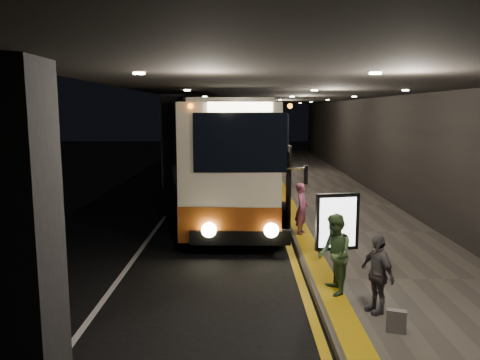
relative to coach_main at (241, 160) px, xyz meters
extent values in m
plane|color=black|center=(-0.97, -4.98, -1.94)|extent=(90.00, 90.00, 0.00)
cube|color=silver|center=(-2.77, 0.02, -1.94)|extent=(0.12, 50.00, 0.01)
cube|color=gold|center=(1.38, 0.02, -1.94)|extent=(0.18, 50.00, 0.01)
cube|color=#514C44|center=(3.78, 0.02, -1.87)|extent=(4.50, 50.00, 0.15)
cube|color=gold|center=(1.88, 0.02, -1.79)|extent=(0.50, 50.00, 0.01)
cube|color=black|center=(6.03, 0.02, 1.06)|extent=(0.10, 50.00, 6.00)
cube|color=black|center=(-2.47, -12.98, 0.26)|extent=(0.80, 0.80, 4.40)
cube|color=black|center=(-2.47, -0.98, 0.26)|extent=(0.80, 0.80, 4.40)
cube|color=black|center=(-2.47, 11.02, 0.26)|extent=(0.80, 0.80, 4.40)
cube|color=black|center=(1.53, 0.02, 2.66)|extent=(9.00, 50.00, 0.40)
cube|color=beige|center=(0.00, 0.02, 0.29)|extent=(3.21, 12.88, 3.62)
cube|color=#9A5716|center=(0.00, 0.02, -1.04)|extent=(3.23, 12.90, 0.96)
cube|color=black|center=(0.00, -6.40, 1.09)|extent=(2.34, 0.16, 1.49)
cube|color=black|center=(0.00, -6.32, -1.36)|extent=(2.62, 0.36, 0.37)
cylinder|color=black|center=(-1.21, -4.02, -1.41)|extent=(0.30, 1.06, 1.06)
cylinder|color=black|center=(1.21, -4.02, -1.41)|extent=(0.30, 1.06, 1.06)
cylinder|color=black|center=(-1.21, 4.28, -1.41)|extent=(0.30, 1.06, 1.06)
cylinder|color=black|center=(1.21, 4.28, -1.41)|extent=(0.30, 1.06, 1.06)
sphere|color=#FFEAA5|center=(-0.80, -6.41, -1.14)|extent=(0.38, 0.38, 0.38)
sphere|color=#FFEAA5|center=(0.80, -6.41, -1.14)|extent=(0.38, 0.38, 0.38)
cube|color=#FFF2BF|center=(0.00, -6.41, 1.98)|extent=(1.60, 0.12, 0.23)
cube|color=beige|center=(0.14, 11.91, 0.15)|extent=(3.10, 12.05, 3.38)
cube|color=#9A5716|center=(0.14, 11.91, -1.10)|extent=(3.12, 12.07, 0.90)
cube|color=black|center=(0.14, 5.91, 0.89)|extent=(2.19, 0.17, 1.39)
cube|color=black|center=(0.14, 5.99, -1.40)|extent=(2.45, 0.38, 0.35)
cylinder|color=black|center=(-0.98, 8.13, -1.45)|extent=(0.28, 0.99, 0.99)
cylinder|color=black|center=(1.26, 8.13, -1.45)|extent=(0.28, 0.99, 0.99)
cylinder|color=black|center=(-0.98, 15.89, -1.45)|extent=(0.28, 0.99, 0.99)
cylinder|color=black|center=(1.26, 15.89, -1.45)|extent=(0.28, 0.99, 0.99)
cube|color=beige|center=(0.16, 27.61, 0.01)|extent=(3.00, 11.30, 3.17)
cube|color=#9A5716|center=(0.16, 27.61, -1.15)|extent=(3.02, 11.32, 0.84)
cube|color=black|center=(0.16, 21.99, 0.71)|extent=(2.05, 0.18, 1.30)
cube|color=black|center=(0.16, 22.07, -1.43)|extent=(2.29, 0.39, 0.33)
cylinder|color=black|center=(-0.88, 24.07, -1.48)|extent=(0.26, 0.93, 0.93)
cylinder|color=black|center=(1.20, 24.07, -1.48)|extent=(0.26, 0.93, 0.93)
cylinder|color=black|center=(-0.88, 31.33, -1.48)|extent=(0.26, 0.93, 0.93)
cylinder|color=black|center=(1.20, 31.33, -1.48)|extent=(0.26, 0.93, 0.93)
imported|color=#B5547A|center=(1.83, -4.34, -1.02)|extent=(0.55, 0.66, 1.55)
imported|color=#466638|center=(1.92, -8.97, -0.97)|extent=(0.53, 0.82, 1.64)
imported|color=#4A484D|center=(2.53, -9.84, -1.06)|extent=(0.73, 0.96, 1.46)
cube|color=black|center=(2.64, -10.65, -1.60)|extent=(0.35, 0.22, 0.39)
cylinder|color=black|center=(2.05, -8.48, -1.41)|extent=(0.08, 0.08, 0.77)
cube|color=black|center=(2.05, -8.48, -0.42)|extent=(0.94, 0.28, 1.21)
cube|color=white|center=(2.05, -8.54, -0.42)|extent=(0.78, 0.17, 1.04)
cylinder|color=black|center=(2.06, -6.30, -1.22)|extent=(0.05, 0.05, 1.14)
camera|label=1|loc=(0.08, -18.05, 1.90)|focal=35.00mm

